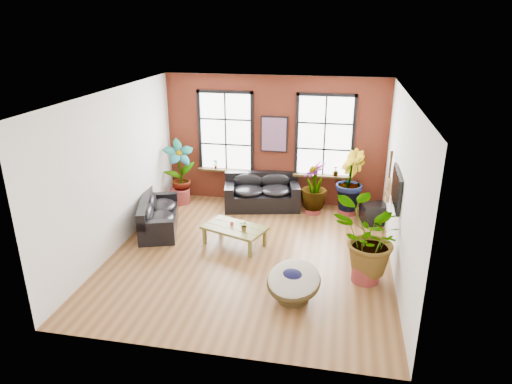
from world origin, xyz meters
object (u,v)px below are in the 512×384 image
Objects in this scene: sofa_back at (262,192)px; sofa_left at (157,215)px; coffee_table at (234,229)px; papasan_chair at (294,281)px.

sofa_back is 2.95m from sofa_left.
papasan_chair reaches higher than coffee_table.
coffee_table is at bearing -120.72° from sofa_left.
sofa_back is at bearing -68.36° from sofa_left.
sofa_back is 4.50m from papasan_chair.
papasan_chair is (3.64, -2.42, 0.03)m from sofa_left.
coffee_table is 2.50m from papasan_chair.
papasan_chair is at bearing -30.82° from coffee_table.
sofa_left is at bearing -172.79° from coffee_table.
papasan_chair is at bearing -141.35° from sofa_left.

